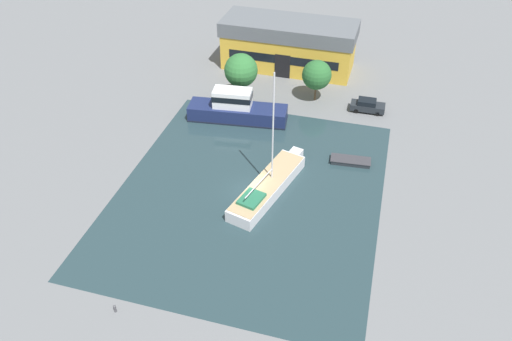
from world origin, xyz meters
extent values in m
plane|color=slate|center=(0.00, 0.00, 0.00)|extent=(440.00, 440.00, 0.00)
cube|color=#23383D|center=(0.00, 0.00, 0.00)|extent=(26.76, 32.10, 0.01)
cube|color=gold|center=(-2.52, 29.28, 2.49)|extent=(18.76, 7.51, 4.97)
cube|color=#565B60|center=(-2.52, 29.28, 5.98)|extent=(19.32, 7.73, 2.01)
cube|color=black|center=(-2.57, 25.63, 1.74)|extent=(2.24, 0.09, 3.48)
cube|color=black|center=(-2.57, 25.63, 2.73)|extent=(15.87, 0.25, 1.24)
cylinder|color=brown|center=(3.14, 20.50, 1.15)|extent=(0.26, 0.26, 2.29)
sphere|color=#28602D|center=(3.14, 20.50, 3.73)|extent=(3.84, 3.84, 3.84)
cylinder|color=brown|center=(-6.26, 17.70, 1.43)|extent=(0.37, 0.37, 2.86)
sphere|color=#2D6B33|center=(-6.26, 17.70, 4.48)|extent=(4.32, 4.32, 4.32)
cube|color=#1E2328|center=(10.18, 19.51, 0.67)|extent=(4.38, 1.92, 0.79)
cube|color=black|center=(10.01, 19.51, 1.36)|extent=(2.29, 1.66, 0.60)
cube|color=black|center=(11.15, 19.53, 1.33)|extent=(0.06, 1.48, 0.48)
cylinder|color=black|center=(11.52, 20.36, 0.30)|extent=(0.60, 0.21, 0.60)
cylinder|color=black|center=(11.54, 18.71, 0.30)|extent=(0.60, 0.21, 0.60)
cylinder|color=black|center=(8.82, 20.32, 0.30)|extent=(0.60, 0.21, 0.60)
cylinder|color=black|center=(8.84, 18.67, 0.30)|extent=(0.60, 0.21, 0.60)
cube|color=silver|center=(1.79, 0.40, 0.68)|extent=(5.73, 12.11, 1.34)
cube|color=silver|center=(3.46, 6.67, 0.68)|extent=(1.53, 1.48, 1.34)
cube|color=tan|center=(1.79, 0.40, 1.39)|extent=(5.50, 11.62, 0.08)
cylinder|color=silver|center=(2.02, 1.25, 7.40)|extent=(0.16, 0.16, 11.95)
cylinder|color=silver|center=(1.34, -1.31, 2.53)|extent=(1.48, 5.15, 0.12)
cube|color=#236647|center=(0.96, -2.73, 1.58)|extent=(2.56, 3.01, 0.30)
cube|color=#19234C|center=(-5.36, 13.13, 0.95)|extent=(12.54, 4.56, 1.88)
cube|color=black|center=(-5.36, 13.13, 0.15)|extent=(12.67, 4.63, 0.18)
cube|color=white|center=(-5.97, 13.06, 3.01)|extent=(4.89, 2.81, 2.24)
cube|color=black|center=(-5.97, 13.06, 3.23)|extent=(4.99, 2.88, 0.72)
cube|color=#23282D|center=(9.48, 7.83, 0.22)|extent=(4.38, 1.88, 0.42)
cube|color=#333338|center=(9.48, 7.83, 0.47)|extent=(4.56, 1.98, 0.08)
cylinder|color=#47474C|center=(-6.33, -17.20, 0.29)|extent=(0.21, 0.21, 0.58)
sphere|color=#47474C|center=(-6.33, -17.20, 0.65)|extent=(0.24, 0.24, 0.24)
camera|label=1|loc=(11.20, -37.89, 33.84)|focal=35.00mm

